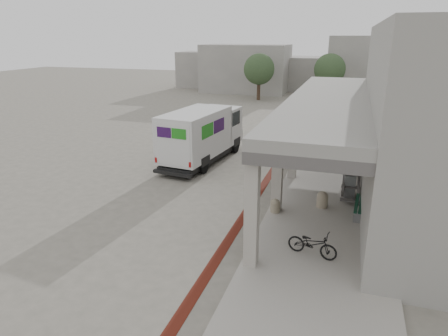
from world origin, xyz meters
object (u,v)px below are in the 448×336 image
(bicycle_black, at_px, (312,244))
(fedex_truck, at_px, (203,134))
(bench, at_px, (361,206))
(utility_cabinet, at_px, (349,185))

(bicycle_black, bearing_deg, fedex_truck, 51.61)
(bicycle_black, bearing_deg, bench, -8.55)
(fedex_truck, distance_m, utility_cabinet, 8.35)
(fedex_truck, relative_size, utility_cabinet, 7.01)
(bench, xyz_separation_m, bicycle_black, (-1.43, -3.62, 0.08))
(fedex_truck, xyz_separation_m, bicycle_black, (6.72, -8.41, -1.01))
(fedex_truck, distance_m, bench, 9.51)
(bench, bearing_deg, fedex_truck, 152.63)
(fedex_truck, relative_size, bench, 3.51)
(bench, relative_size, bicycle_black, 1.28)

